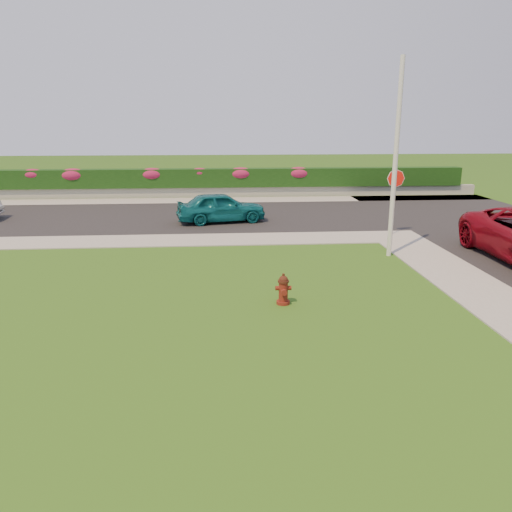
{
  "coord_description": "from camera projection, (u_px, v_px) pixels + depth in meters",
  "views": [
    {
      "loc": [
        0.01,
        -9.92,
        4.47
      ],
      "look_at": [
        0.98,
        3.21,
        0.9
      ],
      "focal_mm": 35.0,
      "sensor_mm": 36.0,
      "label": 1
    }
  ],
  "objects": [
    {
      "name": "flower_clump_e",
      "position": [
        241.0,
        174.0,
        30.18
      ],
      "size": [
        1.5,
        0.96,
        0.75
      ],
      "primitive_type": "ellipsoid",
      "color": "#A81C56",
      "rests_on": "hedge"
    },
    {
      "name": "retaining_wall",
      "position": [
        203.0,
        192.0,
        30.31
      ],
      "size": [
        34.0,
        0.4,
        0.6
      ],
      "primitive_type": "cube",
      "color": "gray",
      "rests_on": "ground"
    },
    {
      "name": "fire_hydrant",
      "position": [
        283.0,
        290.0,
        12.52
      ],
      "size": [
        0.4,
        0.38,
        0.8
      ],
      "rotation": [
        0.0,
        0.0,
        -0.01
      ],
      "color": "#50150C",
      "rests_on": "ground"
    },
    {
      "name": "curb_corner",
      "position": [
        396.0,
        237.0,
        19.87
      ],
      "size": [
        2.0,
        2.0,
        0.04
      ],
      "primitive_type": "cube",
      "color": "gray",
      "rests_on": "ground"
    },
    {
      "name": "flower_clump_b",
      "position": [
        73.0,
        175.0,
        29.48
      ],
      "size": [
        1.54,
        0.99,
        0.77
      ],
      "primitive_type": "ellipsoid",
      "color": "#A81C56",
      "rests_on": "hedge"
    },
    {
      "name": "hedge",
      "position": [
        202.0,
        178.0,
        30.18
      ],
      "size": [
        32.0,
        0.9,
        1.1
      ],
      "primitive_type": "cube",
      "color": "black",
      "rests_on": "retaining_wall"
    },
    {
      "name": "stop_sign",
      "position": [
        395.0,
        186.0,
        19.8
      ],
      "size": [
        0.72,
        0.06,
        2.64
      ],
      "rotation": [
        0.0,
        0.0,
        -0.36
      ],
      "color": "slate",
      "rests_on": "ground"
    },
    {
      "name": "sedan_teal",
      "position": [
        221.0,
        207.0,
        22.51
      ],
      "size": [
        4.21,
        2.35,
        1.35
      ],
      "primitive_type": "imported",
      "rotation": [
        0.0,
        0.0,
        1.77
      ],
      "color": "#0C5860",
      "rests_on": "street_far"
    },
    {
      "name": "flower_clump_c",
      "position": [
        152.0,
        174.0,
        29.81
      ],
      "size": [
        1.49,
        0.96,
        0.75
      ],
      "primitive_type": "ellipsoid",
      "color": "#A81C56",
      "rests_on": "hedge"
    },
    {
      "name": "flower_clump_f",
      "position": [
        298.0,
        173.0,
        30.43
      ],
      "size": [
        1.49,
        0.96,
        0.74
      ],
      "primitive_type": "ellipsoid",
      "color": "#A81C56",
      "rests_on": "hedge"
    },
    {
      "name": "street_far",
      "position": [
        115.0,
        217.0,
        23.84
      ],
      "size": [
        26.0,
        8.0,
        0.04
      ],
      "primitive_type": "cube",
      "color": "black",
      "rests_on": "ground"
    },
    {
      "name": "ground",
      "position": [
        222.0,
        336.0,
        10.72
      ],
      "size": [
        120.0,
        120.0,
        0.0
      ],
      "primitive_type": "plane",
      "color": "black",
      "rests_on": "ground"
    },
    {
      "name": "utility_pole",
      "position": [
        395.0,
        160.0,
        16.31
      ],
      "size": [
        0.16,
        0.16,
        6.46
      ],
      "primitive_type": "cylinder",
      "color": "silver",
      "rests_on": "ground"
    },
    {
      "name": "sidewalk_beyond",
      "position": [
        202.0,
        200.0,
        28.94
      ],
      "size": [
        34.0,
        2.0,
        0.04
      ],
      "primitive_type": "cube",
      "color": "gray",
      "rests_on": "ground"
    },
    {
      "name": "flower_clump_d",
      "position": [
        200.0,
        173.0,
        29.99
      ],
      "size": [
        1.14,
        0.74,
        0.57
      ],
      "primitive_type": "ellipsoid",
      "color": "#A81C56",
      "rests_on": "hedge"
    },
    {
      "name": "flower_clump_a",
      "position": [
        33.0,
        174.0,
        29.3
      ],
      "size": [
        1.28,
        0.83,
        0.64
      ],
      "primitive_type": "ellipsoid",
      "color": "#A81C56",
      "rests_on": "hedge"
    },
    {
      "name": "sidewalk_far",
      "position": [
        62.0,
        242.0,
        18.96
      ],
      "size": [
        24.0,
        2.0,
        0.04
      ],
      "primitive_type": "cube",
      "color": "gray",
      "rests_on": "ground"
    }
  ]
}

